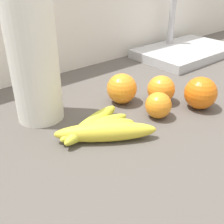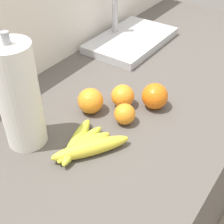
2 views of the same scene
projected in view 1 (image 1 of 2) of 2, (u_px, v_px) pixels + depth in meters
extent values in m
cube|color=#514C47|center=(151.00, 217.00, 1.00)|extent=(1.99, 0.73, 0.93)
cube|color=silver|center=(85.00, 127.00, 1.17)|extent=(2.39, 0.06, 1.30)
ellipsoid|color=gold|center=(106.00, 132.00, 0.59)|extent=(0.21, 0.16, 0.04)
ellipsoid|color=gold|center=(98.00, 129.00, 0.61)|extent=(0.18, 0.09, 0.04)
ellipsoid|color=gold|center=(95.00, 127.00, 0.62)|extent=(0.18, 0.04, 0.03)
ellipsoid|color=gold|center=(91.00, 123.00, 0.63)|extent=(0.19, 0.09, 0.04)
sphere|color=orange|center=(158.00, 105.00, 0.68)|extent=(0.06, 0.06, 0.06)
sphere|color=orange|center=(201.00, 93.00, 0.72)|extent=(0.08, 0.08, 0.08)
sphere|color=orange|center=(122.00, 89.00, 0.75)|extent=(0.08, 0.08, 0.08)
sphere|color=orange|center=(161.00, 89.00, 0.75)|extent=(0.07, 0.07, 0.07)
cylinder|color=white|center=(34.00, 59.00, 0.62)|extent=(0.11, 0.11, 0.30)
cylinder|color=gray|center=(33.00, 52.00, 0.61)|extent=(0.02, 0.02, 0.33)
cube|color=#B7BABF|center=(186.00, 52.00, 1.13)|extent=(0.40, 0.25, 0.03)
cylinder|color=#B2B2B7|center=(172.00, 19.00, 1.13)|extent=(0.02, 0.02, 0.20)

